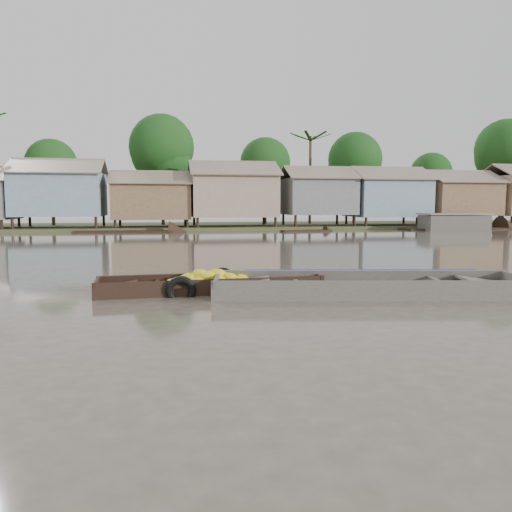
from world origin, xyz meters
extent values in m
plane|color=#4C433A|center=(0.00, 0.00, 0.00)|extent=(120.00, 120.00, 0.00)
cube|color=#384723|center=(0.00, 33.00, 0.00)|extent=(120.00, 12.00, 0.50)
cube|color=gray|center=(-10.50, 29.50, 2.70)|extent=(6.20, 5.20, 3.20)
cube|color=brown|center=(-10.50, 28.10, 4.75)|extent=(6.60, 3.02, 1.28)
cube|color=brown|center=(-10.50, 30.90, 4.75)|extent=(6.60, 3.02, 1.28)
cube|color=brown|center=(-3.80, 29.50, 2.20)|extent=(5.80, 4.60, 2.70)
cube|color=brown|center=(-3.80, 28.26, 4.00)|extent=(6.20, 2.67, 1.14)
cube|color=brown|center=(-3.80, 30.74, 4.00)|extent=(6.20, 2.67, 1.14)
cube|color=gray|center=(2.50, 29.50, 2.65)|extent=(6.50, 5.30, 3.30)
cube|color=brown|center=(2.50, 28.07, 4.75)|extent=(6.90, 3.08, 1.31)
cube|color=brown|center=(2.50, 30.93, 4.75)|extent=(6.90, 3.08, 1.31)
cube|color=slate|center=(9.50, 29.50, 2.60)|extent=(5.40, 4.70, 2.90)
cube|color=brown|center=(9.50, 28.23, 4.50)|extent=(5.80, 2.73, 1.17)
cube|color=brown|center=(9.50, 30.77, 4.50)|extent=(5.80, 2.73, 1.17)
cube|color=gray|center=(15.50, 29.50, 2.50)|extent=(6.00, 5.00, 3.10)
cube|color=brown|center=(15.50, 28.15, 4.50)|extent=(6.40, 2.90, 1.24)
cube|color=brown|center=(15.50, 30.85, 4.50)|extent=(6.40, 2.90, 1.24)
cube|color=brown|center=(22.00, 29.50, 2.45)|extent=(5.70, 4.90, 2.80)
cube|color=brown|center=(22.00, 28.18, 4.30)|extent=(6.10, 2.85, 1.21)
cube|color=brown|center=(22.00, 30.82, 4.30)|extent=(6.10, 2.85, 1.21)
cylinder|color=#473323|center=(-12.00, 34.00, 2.45)|extent=(0.28, 0.28, 4.90)
sphere|color=#103410|center=(-12.00, 34.00, 5.25)|extent=(4.20, 4.20, 4.20)
cylinder|color=#473323|center=(-3.00, 33.00, 3.15)|extent=(0.28, 0.28, 6.30)
sphere|color=#103410|center=(-3.00, 33.00, 6.75)|extent=(5.40, 5.40, 5.40)
cylinder|color=#473323|center=(6.00, 34.00, 2.62)|extent=(0.28, 0.28, 5.25)
sphere|color=#103410|center=(6.00, 34.00, 5.62)|extent=(4.50, 4.50, 4.50)
cylinder|color=#473323|center=(14.00, 33.00, 2.80)|extent=(0.28, 0.28, 5.60)
sphere|color=#103410|center=(14.00, 33.00, 6.00)|extent=(4.80, 4.80, 4.80)
cylinder|color=#473323|center=(22.00, 34.00, 2.27)|extent=(0.28, 0.28, 4.55)
sphere|color=#103410|center=(22.00, 34.00, 4.88)|extent=(3.90, 3.90, 3.90)
cylinder|color=#473323|center=(29.00, 33.00, 3.32)|extent=(0.28, 0.28, 6.65)
sphere|color=#103410|center=(29.00, 33.00, 7.12)|extent=(5.70, 5.70, 5.70)
cylinder|color=#473323|center=(10.00, 33.50, 4.00)|extent=(0.24, 0.24, 8.00)
cube|color=black|center=(-1.72, 1.52, -0.08)|extent=(5.12, 1.19, 0.08)
cube|color=black|center=(-1.75, 2.07, 0.12)|extent=(5.19, 0.36, 0.48)
cube|color=black|center=(-1.70, 0.97, 0.12)|extent=(5.19, 0.36, 0.48)
cube|color=black|center=(0.81, 1.63, 0.12)|extent=(0.11, 1.13, 0.45)
cube|color=black|center=(0.37, 1.61, 0.18)|extent=(0.92, 1.01, 0.18)
cube|color=black|center=(-4.26, 1.41, 0.12)|extent=(0.11, 1.13, 0.45)
cube|color=black|center=(-3.82, 1.43, 0.18)|extent=(0.92, 1.01, 0.18)
cube|color=black|center=(-2.94, 1.47, 0.22)|extent=(0.15, 1.09, 0.05)
cube|color=black|center=(-0.51, 1.57, 0.22)|extent=(0.15, 1.09, 0.05)
ellipsoid|color=yellow|center=(-0.83, 1.24, 0.15)|extent=(0.36, 0.25, 0.21)
ellipsoid|color=yellow|center=(-1.87, 1.74, 0.25)|extent=(0.35, 0.25, 0.21)
ellipsoid|color=yellow|center=(-1.97, 1.56, 0.39)|extent=(0.40, 0.29, 0.24)
ellipsoid|color=yellow|center=(-2.20, 1.55, 0.31)|extent=(0.43, 0.31, 0.26)
ellipsoid|color=yellow|center=(-1.47, 1.88, 0.20)|extent=(0.36, 0.25, 0.21)
ellipsoid|color=yellow|center=(-2.04, 1.26, 0.27)|extent=(0.33, 0.23, 0.20)
ellipsoid|color=yellow|center=(-1.03, 1.42, 0.24)|extent=(0.39, 0.28, 0.24)
ellipsoid|color=yellow|center=(-2.49, 1.45, 0.21)|extent=(0.43, 0.31, 0.26)
ellipsoid|color=yellow|center=(-2.32, 1.23, 0.15)|extent=(0.41, 0.30, 0.25)
ellipsoid|color=yellow|center=(-1.65, 1.43, 0.31)|extent=(0.38, 0.27, 0.23)
ellipsoid|color=yellow|center=(-1.15, 1.80, 0.19)|extent=(0.37, 0.26, 0.22)
ellipsoid|color=yellow|center=(-1.55, 1.36, 0.27)|extent=(0.37, 0.27, 0.22)
ellipsoid|color=yellow|center=(-2.52, 1.18, 0.11)|extent=(0.34, 0.24, 0.20)
ellipsoid|color=yellow|center=(-1.70, 1.60, 0.37)|extent=(0.33, 0.23, 0.20)
ellipsoid|color=yellow|center=(-2.58, 1.60, 0.19)|extent=(0.39, 0.28, 0.23)
ellipsoid|color=yellow|center=(-2.37, 1.22, 0.17)|extent=(0.42, 0.30, 0.25)
ellipsoid|color=yellow|center=(-1.99, 1.78, 0.28)|extent=(0.34, 0.24, 0.20)
ellipsoid|color=yellow|center=(-1.50, 1.84, 0.21)|extent=(0.37, 0.26, 0.22)
ellipsoid|color=yellow|center=(-2.40, 1.31, 0.20)|extent=(0.43, 0.30, 0.26)
ellipsoid|color=yellow|center=(-1.00, 1.75, 0.23)|extent=(0.42, 0.30, 0.25)
ellipsoid|color=yellow|center=(-1.39, 1.48, 0.32)|extent=(0.39, 0.28, 0.23)
ellipsoid|color=yellow|center=(-2.31, 1.55, 0.28)|extent=(0.37, 0.26, 0.22)
ellipsoid|color=yellow|center=(-2.57, 1.44, 0.13)|extent=(0.33, 0.24, 0.20)
ellipsoid|color=yellow|center=(-1.88, 1.69, 0.28)|extent=(0.38, 0.27, 0.23)
ellipsoid|color=yellow|center=(-1.29, 1.39, 0.33)|extent=(0.33, 0.24, 0.20)
ellipsoid|color=yellow|center=(-1.94, 1.63, 0.29)|extent=(0.38, 0.27, 0.23)
ellipsoid|color=yellow|center=(-1.92, 1.44, 0.31)|extent=(0.40, 0.28, 0.24)
ellipsoid|color=yellow|center=(-1.78, 1.63, 0.31)|extent=(0.41, 0.29, 0.24)
ellipsoid|color=yellow|center=(-1.62, 1.22, 0.18)|extent=(0.35, 0.25, 0.21)
ellipsoid|color=yellow|center=(-1.57, 1.49, 0.39)|extent=(0.44, 0.31, 0.26)
ellipsoid|color=yellow|center=(-2.31, 1.31, 0.21)|extent=(0.38, 0.27, 0.23)
ellipsoid|color=yellow|center=(-1.80, 1.38, 0.36)|extent=(0.41, 0.29, 0.24)
cylinder|color=#3F6626|center=(-2.18, 1.50, 0.39)|extent=(0.04, 0.04, 0.17)
cylinder|color=#3F6626|center=(-1.54, 1.53, 0.39)|extent=(0.04, 0.04, 0.17)
cylinder|color=#3F6626|center=(-1.08, 1.55, 0.39)|extent=(0.04, 0.04, 0.17)
torus|color=black|center=(-1.38, 2.16, 0.14)|extent=(0.67, 0.19, 0.66)
torus|color=black|center=(-2.43, 0.86, 0.14)|extent=(0.68, 0.19, 0.67)
cube|color=#423D38|center=(1.74, 0.50, -0.08)|extent=(6.96, 2.61, 0.08)
cube|color=#423D38|center=(1.89, 1.32, 0.16)|extent=(6.88, 1.34, 0.56)
cube|color=#423D38|center=(1.60, -0.32, 0.16)|extent=(6.88, 1.34, 0.56)
cube|color=#423D38|center=(4.51, 0.02, 0.22)|extent=(1.41, 1.65, 0.22)
cube|color=#423D38|center=(-1.61, 1.08, 0.16)|extent=(0.35, 1.68, 0.53)
cube|color=#423D38|center=(-1.03, 0.98, 0.22)|extent=(1.41, 1.65, 0.22)
cube|color=#423D38|center=(0.14, 0.78, 0.27)|extent=(0.38, 1.62, 0.05)
cube|color=#423D38|center=(3.35, 0.22, 0.27)|extent=(0.38, 1.62, 0.05)
cube|color=#665E54|center=(1.74, 0.50, -0.04)|extent=(5.33, 2.20, 0.02)
cube|color=navy|center=(1.90, 1.37, 0.37)|extent=(5.55, 1.04, 0.14)
torus|color=olive|center=(2.94, 0.01, -0.02)|extent=(0.39, 0.39, 0.06)
torus|color=olive|center=(2.94, 0.01, 0.02)|extent=(0.31, 0.31, 0.06)
cube|color=black|center=(19.74, 25.98, -0.05)|extent=(9.08, 2.54, 0.35)
cube|color=black|center=(-5.67, 26.27, -0.05)|extent=(7.01, 2.31, 0.35)
cube|color=black|center=(7.19, 25.03, -0.05)|extent=(3.67, 1.42, 0.35)
cube|color=black|center=(19.00, 25.00, 0.55)|extent=(5.00, 2.00, 1.20)
camera|label=1|loc=(-2.71, -9.97, 2.03)|focal=35.00mm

